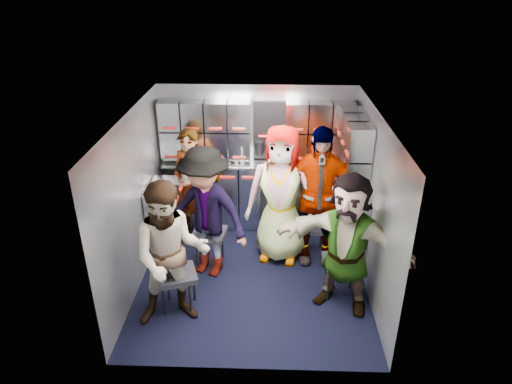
{
  "coord_description": "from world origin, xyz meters",
  "views": [
    {
      "loc": [
        0.2,
        -4.74,
        3.56
      ],
      "look_at": [
        0.03,
        0.35,
        1.03
      ],
      "focal_mm": 32.0,
      "sensor_mm": 36.0,
      "label": 1
    }
  ],
  "objects_px": {
    "jump_seat_mid_right": "(314,229)",
    "attendant_arc_a": "(171,256)",
    "attendant_standing": "(191,186)",
    "attendant_arc_c": "(281,195)",
    "attendant_arc_b": "(206,213)",
    "jump_seat_near_left": "(177,277)",
    "jump_seat_center": "(280,223)",
    "jump_seat_mid_left": "(209,235)",
    "jump_seat_near_right": "(341,264)",
    "attendant_arc_e": "(347,243)",
    "attendant_arc_d": "(317,197)"
  },
  "relations": [
    {
      "from": "jump_seat_center",
      "to": "jump_seat_mid_right",
      "type": "xyz_separation_m",
      "value": [
        0.46,
        -0.05,
        -0.05
      ]
    },
    {
      "from": "jump_seat_near_right",
      "to": "attendant_arc_c",
      "type": "xyz_separation_m",
      "value": [
        -0.71,
        0.79,
        0.49
      ]
    },
    {
      "from": "jump_seat_near_left",
      "to": "jump_seat_mid_left",
      "type": "relative_size",
      "value": 1.06
    },
    {
      "from": "jump_seat_mid_right",
      "to": "attendant_arc_a",
      "type": "distance_m",
      "value": 2.2
    },
    {
      "from": "jump_seat_mid_right",
      "to": "jump_seat_near_right",
      "type": "relative_size",
      "value": 0.82
    },
    {
      "from": "attendant_standing",
      "to": "attendant_arc_b",
      "type": "distance_m",
      "value": 0.92
    },
    {
      "from": "jump_seat_near_right",
      "to": "attendant_arc_e",
      "type": "height_order",
      "value": "attendant_arc_e"
    },
    {
      "from": "jump_seat_mid_right",
      "to": "attendant_arc_e",
      "type": "bearing_deg",
      "value": -77.22
    },
    {
      "from": "jump_seat_mid_left",
      "to": "attendant_arc_e",
      "type": "xyz_separation_m",
      "value": [
        1.63,
        -0.76,
        0.4
      ]
    },
    {
      "from": "attendant_standing",
      "to": "attendant_arc_e",
      "type": "bearing_deg",
      "value": -14.59
    },
    {
      "from": "attendant_arc_e",
      "to": "attendant_arc_d",
      "type": "bearing_deg",
      "value": 129.84
    },
    {
      "from": "jump_seat_center",
      "to": "attendant_arc_d",
      "type": "bearing_deg",
      "value": -26.9
    },
    {
      "from": "jump_seat_mid_right",
      "to": "attendant_arc_b",
      "type": "distance_m",
      "value": 1.56
    },
    {
      "from": "jump_seat_near_left",
      "to": "attendant_arc_c",
      "type": "bearing_deg",
      "value": 43.29
    },
    {
      "from": "jump_seat_near_left",
      "to": "attendant_arc_b",
      "type": "relative_size",
      "value": 0.3
    },
    {
      "from": "attendant_arc_c",
      "to": "attendant_arc_b",
      "type": "bearing_deg",
      "value": -145.27
    },
    {
      "from": "jump_seat_center",
      "to": "jump_seat_near_left",
      "type": "bearing_deg",
      "value": -132.37
    },
    {
      "from": "attendant_arc_a",
      "to": "attendant_arc_c",
      "type": "relative_size",
      "value": 0.91
    },
    {
      "from": "jump_seat_mid_right",
      "to": "attendant_arc_c",
      "type": "height_order",
      "value": "attendant_arc_c"
    },
    {
      "from": "jump_seat_center",
      "to": "attendant_arc_e",
      "type": "relative_size",
      "value": 0.28
    },
    {
      "from": "jump_seat_mid_left",
      "to": "attendant_arc_d",
      "type": "bearing_deg",
      "value": 6.69
    },
    {
      "from": "attendant_arc_c",
      "to": "jump_seat_near_left",
      "type": "bearing_deg",
      "value": -125.1
    },
    {
      "from": "jump_seat_mid_left",
      "to": "attendant_arc_c",
      "type": "xyz_separation_m",
      "value": [
        0.92,
        0.21,
        0.49
      ]
    },
    {
      "from": "attendant_arc_b",
      "to": "attendant_arc_c",
      "type": "relative_size",
      "value": 0.93
    },
    {
      "from": "jump_seat_mid_right",
      "to": "attendant_arc_c",
      "type": "bearing_deg",
      "value": -164.34
    },
    {
      "from": "attendant_arc_b",
      "to": "attendant_arc_d",
      "type": "bearing_deg",
      "value": 36.14
    },
    {
      "from": "jump_seat_near_right",
      "to": "attendant_arc_b",
      "type": "bearing_deg",
      "value": 166.28
    },
    {
      "from": "attendant_arc_c",
      "to": "jump_seat_center",
      "type": "bearing_deg",
      "value": 101.61
    },
    {
      "from": "attendant_arc_a",
      "to": "attendant_arc_d",
      "type": "xyz_separation_m",
      "value": [
        1.62,
        1.23,
        0.1
      ]
    },
    {
      "from": "attendant_standing",
      "to": "attendant_arc_c",
      "type": "relative_size",
      "value": 0.88
    },
    {
      "from": "jump_seat_near_left",
      "to": "jump_seat_near_right",
      "type": "xyz_separation_m",
      "value": [
        1.87,
        0.31,
        -0.0
      ]
    },
    {
      "from": "jump_seat_mid_left",
      "to": "attendant_arc_a",
      "type": "distance_m",
      "value": 1.17
    },
    {
      "from": "jump_seat_near_left",
      "to": "attendant_arc_d",
      "type": "distance_m",
      "value": 2.0
    },
    {
      "from": "attendant_arc_b",
      "to": "attendant_standing",
      "type": "bearing_deg",
      "value": 132.82
    },
    {
      "from": "attendant_arc_c",
      "to": "jump_seat_near_right",
      "type": "bearing_deg",
      "value": -36.63
    },
    {
      "from": "attendant_arc_a",
      "to": "attendant_arc_d",
      "type": "distance_m",
      "value": 2.04
    },
    {
      "from": "jump_seat_near_left",
      "to": "jump_seat_center",
      "type": "xyz_separation_m",
      "value": [
        1.17,
        1.28,
        -0.02
      ]
    },
    {
      "from": "attendant_arc_a",
      "to": "jump_seat_mid_left",
      "type": "bearing_deg",
      "value": 65.03
    },
    {
      "from": "jump_seat_center",
      "to": "attendant_arc_e",
      "type": "xyz_separation_m",
      "value": [
        0.71,
        -1.15,
        0.43
      ]
    },
    {
      "from": "jump_seat_mid_right",
      "to": "attendant_arc_d",
      "type": "bearing_deg",
      "value": -90.0
    },
    {
      "from": "attendant_arc_e",
      "to": "jump_seat_mid_left",
      "type": "bearing_deg",
      "value": 179.71
    },
    {
      "from": "jump_seat_center",
      "to": "attendant_arc_b",
      "type": "distance_m",
      "value": 1.18
    },
    {
      "from": "jump_seat_near_left",
      "to": "attendant_arc_b",
      "type": "distance_m",
      "value": 0.86
    },
    {
      "from": "jump_seat_mid_right",
      "to": "attendant_arc_b",
      "type": "bearing_deg",
      "value": -159.27
    },
    {
      "from": "attendant_standing",
      "to": "attendant_arc_b",
      "type": "xyz_separation_m",
      "value": [
        0.32,
        -0.86,
        0.05
      ]
    },
    {
      "from": "attendant_arc_c",
      "to": "jump_seat_mid_left",
      "type": "bearing_deg",
      "value": -155.34
    },
    {
      "from": "attendant_arc_a",
      "to": "attendant_arc_b",
      "type": "distance_m",
      "value": 0.92
    },
    {
      "from": "attendant_standing",
      "to": "attendant_arc_c",
      "type": "distance_m",
      "value": 1.34
    },
    {
      "from": "attendant_arc_b",
      "to": "attendant_arc_c",
      "type": "bearing_deg",
      "value": 45.35
    },
    {
      "from": "jump_seat_near_left",
      "to": "jump_seat_near_right",
      "type": "distance_m",
      "value": 1.9
    }
  ]
}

